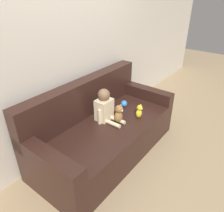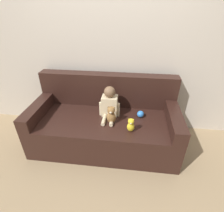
# 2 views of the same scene
# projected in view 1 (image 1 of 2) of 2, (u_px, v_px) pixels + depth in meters

# --- Properties ---
(ground_plane) EXTENTS (12.00, 12.00, 0.00)m
(ground_plane) POSITION_uv_depth(u_px,v_px,m) (107.00, 151.00, 2.98)
(ground_plane) COLOR #9E8460
(wall_back) EXTENTS (8.00, 0.05, 2.60)m
(wall_back) POSITION_uv_depth(u_px,v_px,m) (70.00, 50.00, 2.64)
(wall_back) COLOR beige
(wall_back) RESTS_ON ground_plane
(couch) EXTENTS (1.99, 0.92, 0.95)m
(couch) POSITION_uv_depth(u_px,v_px,m) (103.00, 130.00, 2.86)
(couch) COLOR black
(couch) RESTS_ON ground_plane
(person_baby) EXTENTS (0.28, 0.37, 0.43)m
(person_baby) POSITION_uv_depth(u_px,v_px,m) (105.00, 107.00, 2.76)
(person_baby) COLOR beige
(person_baby) RESTS_ON couch
(teddy_bear_brown) EXTENTS (0.12, 0.11, 0.25)m
(teddy_bear_brown) POSITION_uv_depth(u_px,v_px,m) (119.00, 114.00, 2.72)
(teddy_bear_brown) COLOR olive
(teddy_bear_brown) RESTS_ON couch
(plush_toy_side) EXTENTS (0.09, 0.09, 0.19)m
(plush_toy_side) POSITION_uv_depth(u_px,v_px,m) (139.00, 111.00, 2.83)
(plush_toy_side) COLOR yellow
(plush_toy_side) RESTS_ON couch
(toy_ball) EXTENTS (0.09, 0.09, 0.09)m
(toy_ball) POSITION_uv_depth(u_px,v_px,m) (124.00, 104.00, 3.12)
(toy_ball) COLOR #337FDB
(toy_ball) RESTS_ON couch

